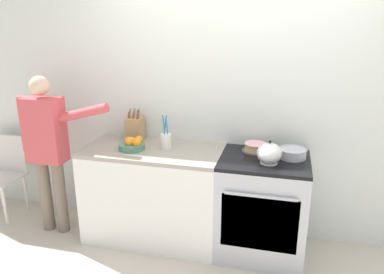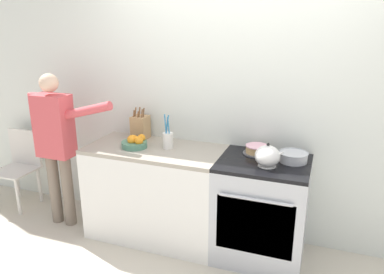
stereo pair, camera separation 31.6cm
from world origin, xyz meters
name	(u,v)px [view 2 (the right image)]	position (x,y,z in m)	size (l,w,h in m)	color
ground_plane	(215,268)	(0.00, 0.00, 0.00)	(16.00, 16.00, 0.00)	beige
wall_back	(239,100)	(0.00, 0.65, 1.30)	(8.00, 0.04, 2.60)	silver
counter_cabinet	(156,192)	(-0.68, 0.31, 0.44)	(1.23, 0.63, 0.88)	white
stove_range	(261,210)	(0.31, 0.31, 0.44)	(0.74, 0.66, 0.88)	#B7BABF
layer_cake	(257,150)	(0.22, 0.47, 0.92)	(0.23, 0.23, 0.08)	#4C4C51
tea_kettle	(268,156)	(0.35, 0.22, 0.96)	(0.24, 0.20, 0.19)	white
mixing_bowl	(293,157)	(0.53, 0.39, 0.92)	(0.24, 0.24, 0.08)	#B7BABF
knife_block	(140,127)	(-0.92, 0.51, 0.99)	(0.14, 0.15, 0.31)	tan
utensil_crock	(168,139)	(-0.56, 0.34, 0.96)	(0.09, 0.09, 0.31)	silver
fruit_bowl	(135,142)	(-0.84, 0.26, 0.93)	(0.23, 0.23, 0.12)	#4C7F66
person_baker	(56,139)	(-1.65, 0.18, 0.90)	(0.89, 0.20, 1.52)	#7A6B5B
dining_chair	(20,163)	(-2.36, 0.39, 0.47)	(0.40, 0.40, 0.83)	silver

